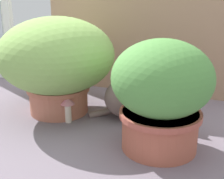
{
  "coord_description": "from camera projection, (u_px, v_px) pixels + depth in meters",
  "views": [
    {
      "loc": [
        0.63,
        -1.35,
        0.66
      ],
      "look_at": [
        0.14,
        -0.01,
        0.18
      ],
      "focal_mm": 49.94,
      "sensor_mm": 36.0,
      "label": 1
    }
  ],
  "objects": [
    {
      "name": "ground_plane",
      "position": [
        87.0,
        119.0,
        1.62
      ],
      "size": [
        6.0,
        6.0,
        0.0
      ],
      "primitive_type": "plane",
      "color": "slate"
    },
    {
      "name": "cardboard_backdrop",
      "position": [
        143.0,
        16.0,
        1.89
      ],
      "size": [
        1.27,
        0.03,
        0.96
      ],
      "primitive_type": "cube",
      "color": "tan",
      "rests_on": "ground"
    },
    {
      "name": "grass_planter",
      "position": [
        57.0,
        60.0,
        1.62
      ],
      "size": [
        0.61,
        0.61,
        0.51
      ],
      "color": "#B76A53",
      "rests_on": "ground"
    },
    {
      "name": "leafy_planter",
      "position": [
        161.0,
        92.0,
        1.25
      ],
      "size": [
        0.41,
        0.41,
        0.46
      ],
      "color": "#B05944",
      "rests_on": "ground"
    },
    {
      "name": "cat",
      "position": [
        133.0,
        95.0,
        1.6
      ],
      "size": [
        0.38,
        0.28,
        0.32
      ],
      "color": "#7F6862",
      "rests_on": "ground"
    },
    {
      "name": "mushroom_ornament_pink",
      "position": [
        68.0,
        105.0,
        1.55
      ],
      "size": [
        0.07,
        0.07,
        0.14
      ],
      "color": "beige",
      "rests_on": "ground"
    }
  ]
}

